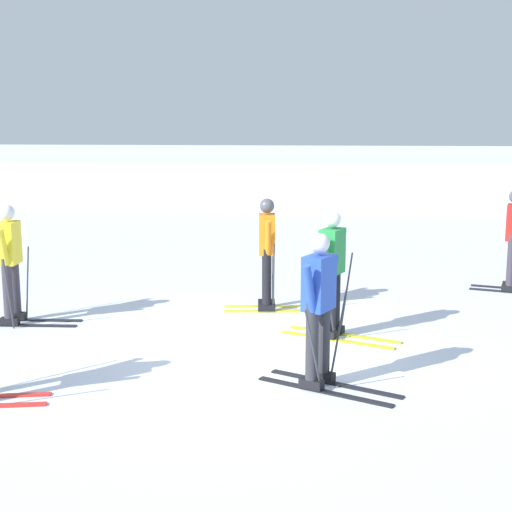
{
  "coord_description": "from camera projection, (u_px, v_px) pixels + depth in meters",
  "views": [
    {
      "loc": [
        0.69,
        -9.14,
        2.98
      ],
      "look_at": [
        -0.14,
        1.7,
        0.9
      ],
      "focal_mm": 53.0,
      "sensor_mm": 36.0,
      "label": 1
    }
  ],
  "objects": [
    {
      "name": "skier_blue",
      "position": [
        319.0,
        306.0,
        8.16
      ],
      "size": [
        1.59,
        1.07,
        1.71
      ],
      "color": "black",
      "rests_on": "ground"
    },
    {
      "name": "skier_orange",
      "position": [
        267.0,
        251.0,
        11.4
      ],
      "size": [
        1.62,
        1.0,
        1.71
      ],
      "color": "gold",
      "rests_on": "ground"
    },
    {
      "name": "skier_yellow",
      "position": [
        10.0,
        261.0,
        10.65
      ],
      "size": [
        1.61,
        1.0,
        1.71
      ],
      "color": "black",
      "rests_on": "ground"
    },
    {
      "name": "far_snow_ridge",
      "position": [
        296.0,
        173.0,
        29.1
      ],
      "size": [
        80.0,
        9.75,
        1.32
      ],
      "primitive_type": "cube",
      "color": "silver",
      "rests_on": "ground"
    },
    {
      "name": "skier_green",
      "position": [
        332.0,
        270.0,
        10.0
      ],
      "size": [
        1.61,
        0.99,
        1.71
      ],
      "color": "gold",
      "rests_on": "ground"
    },
    {
      "name": "ground_plane",
      "position": [
        257.0,
        351.0,
        9.56
      ],
      "size": [
        120.0,
        120.0,
        0.0
      ],
      "primitive_type": "plane",
      "color": "silver"
    }
  ]
}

